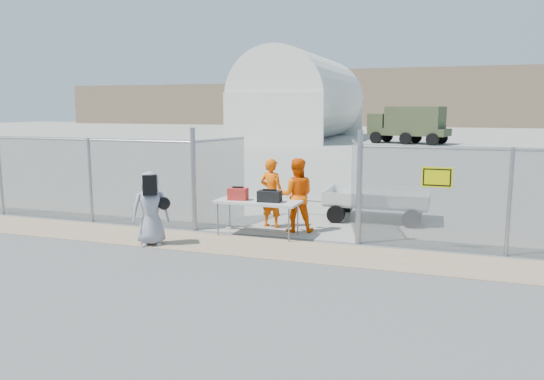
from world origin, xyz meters
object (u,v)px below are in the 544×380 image
at_px(security_worker_left, 271,193).
at_px(utility_trailer, 377,204).
at_px(security_worker_right, 296,195).
at_px(folding_table, 258,218).
at_px(visitor, 151,208).

bearing_deg(security_worker_left, utility_trailer, -131.05).
xyz_separation_m(security_worker_right, utility_trailer, (1.65, 2.01, -0.47)).
bearing_deg(folding_table, utility_trailer, 50.09).
distance_m(visitor, utility_trailer, 6.04).
height_order(folding_table, visitor, visitor).
xyz_separation_m(visitor, utility_trailer, (4.28, 4.25, -0.38)).
relative_size(security_worker_left, security_worker_right, 0.97).
relative_size(folding_table, utility_trailer, 0.56).
height_order(folding_table, utility_trailer, utility_trailer).
height_order(security_worker_right, visitor, security_worker_right).
distance_m(folding_table, security_worker_right, 1.11).
xyz_separation_m(security_worker_right, visitor, (-2.63, -2.23, -0.08)).
xyz_separation_m(security_worker_left, utility_trailer, (2.37, 1.76, -0.44)).
bearing_deg(utility_trailer, visitor, -136.23).
xyz_separation_m(folding_table, security_worker_left, (0.01, 0.95, 0.45)).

